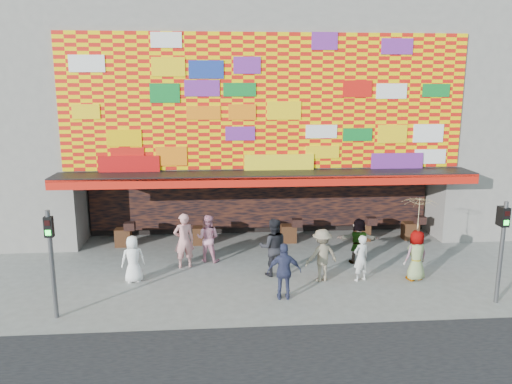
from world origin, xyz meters
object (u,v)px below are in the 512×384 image
Objects in this scene: ped_e at (284,271)px; ped_g at (416,255)px; ped_i at (208,238)px; ped_a at (133,259)px; parasol at (419,213)px; ped_c at (273,247)px; ped_b at (184,241)px; ped_d at (322,255)px; signal_left at (51,252)px; ped_h at (361,258)px; signal_right at (502,241)px; ped_f at (359,241)px.

ped_e reaches higher than ped_g.
ped_e is at bearing 140.86° from ped_i.
parasol is (9.03, -0.54, 1.46)m from ped_a.
parasol reaches higher than ped_a.
ped_c is at bearing 167.86° from ped_a.
ped_d is (4.46, -1.57, -0.10)m from ped_b.
signal_left is 9.21m from ped_h.
ped_c reaches higher than ped_a.
ped_e is 4.56m from ped_g.
ped_b is at bearing -38.43° from ped_e.
parasol is (1.78, -0.08, 1.46)m from ped_h.
signal_left is 1.76× the size of ped_e.
ped_e is (-6.10, 0.72, -1.01)m from signal_right.
ped_c is at bearing 157.06° from signal_right.
ped_f is at bearing -154.81° from ped_d.
ped_b is (-9.18, 3.58, -0.90)m from signal_right.
ped_c is 1.91m from ped_e.
ped_e is at bearing -3.00° from ped_g.
signal_left is at bearing -170.16° from parasol.
ped_b is 1.13× the size of ped_i.
ped_i reaches higher than ped_h.
ped_i is (-2.16, 1.49, -0.11)m from ped_c.
signal_right is 1.98× the size of ped_h.
ped_d is at bearing 14.72° from signal_left.
ped_f is 0.82× the size of parasol.
ped_f is (7.62, 1.14, 0.05)m from ped_a.
ped_g is (1.41, -1.68, 0.01)m from ped_f.
ped_h is (-1.78, 0.08, -0.06)m from ped_g.
signal_right reaches higher than ped_f.
ped_f is at bearing -125.01° from ped_h.
signal_right is at bearing 177.63° from ped_e.
signal_right is 1.86× the size of ped_f.
ped_i is 0.86× the size of parasol.
ped_h is (7.25, -0.47, -0.00)m from ped_a.
ped_h is at bearing -150.89° from ped_e.
ped_i reaches higher than ped_g.
ped_f reaches higher than ped_a.
ped_f is at bearing -161.36° from ped_c.
ped_c is at bearing -81.96° from ped_e.
ped_h is 2.30m from parasol.
ped_b is 1.18× the size of ped_f.
ped_f is 0.98× the size of ped_g.
ped_e is 1.00× the size of ped_i.
signal_left is 1.00× the size of signal_right.
ped_i reaches higher than ped_a.
ped_e is at bearing 123.24° from ped_b.
ped_h is at bearing 177.59° from parasol.
signal_right reaches higher than parasol.
signal_left reaches higher than ped_f.
ped_e is at bearing 144.97° from ped_a.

